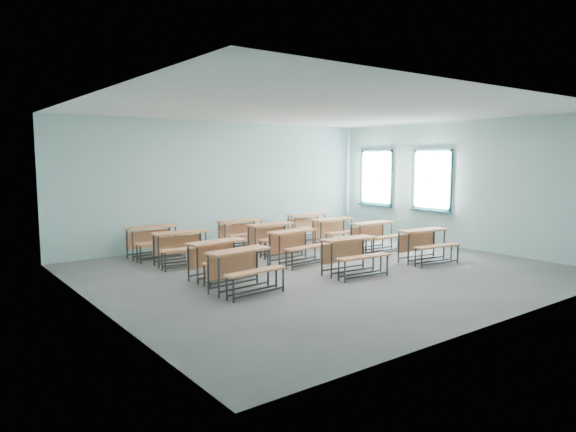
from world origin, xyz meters
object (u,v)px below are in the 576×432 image
desk_unit_r2c1 (273,234)px  desk_unit_r3c0 (154,237)px  desk_unit_r0c0 (243,264)px  desk_unit_r1c1 (296,242)px  desk_unit_r2c2 (335,228)px  desk_unit_r3c1 (243,230)px  desk_unit_r1c0 (220,254)px  desk_unit_r1c2 (375,232)px  desk_unit_r0c2 (425,241)px  desk_unit_r2c0 (182,243)px  desk_unit_r0c1 (352,250)px  desk_unit_r3c2 (309,223)px

desk_unit_r2c1 → desk_unit_r3c0: bearing=154.5°
desk_unit_r0c0 → desk_unit_r1c1: (2.16, 1.30, 0.00)m
desk_unit_r2c2 → desk_unit_r3c1: same height
desk_unit_r1c0 → desk_unit_r3c1: bearing=45.0°
desk_unit_r1c2 → desk_unit_r0c0: bearing=-162.1°
desk_unit_r0c2 → desk_unit_r1c0: 4.55m
desk_unit_r2c0 → desk_unit_r3c0: (-0.16, 1.14, 0.00)m
desk_unit_r0c0 → desk_unit_r0c1: size_ratio=1.02×
desk_unit_r1c1 → desk_unit_r0c1: bearing=-86.5°
desk_unit_r1c0 → desk_unit_r1c2: 4.40m
desk_unit_r1c2 → desk_unit_r2c2: same height
desk_unit_r1c1 → desk_unit_r2c1: same height
desk_unit_r0c1 → desk_unit_r3c0: (-2.42, 3.93, 0.00)m
desk_unit_r2c1 → desk_unit_r1c0: bearing=-145.6°
desk_unit_r0c1 → desk_unit_r1c1: 1.49m
desk_unit_r1c2 → desk_unit_r2c0: bearing=165.3°
desk_unit_r3c0 → desk_unit_r0c0: bearing=-92.7°
desk_unit_r2c2 → desk_unit_r3c0: same height
desk_unit_r1c0 → desk_unit_r3c0: size_ratio=1.02×
desk_unit_r1c0 → desk_unit_r3c0: 2.72m
desk_unit_r1c1 → desk_unit_r3c2: same height
desk_unit_r3c0 → desk_unit_r3c1: (2.25, -0.19, 0.00)m
desk_unit_r0c0 → desk_unit_r3c1: (2.21, 3.56, 0.00)m
desk_unit_r1c1 → desk_unit_r3c0: bearing=126.8°
desk_unit_r0c0 → desk_unit_r2c1: (2.41, 2.52, 0.00)m
desk_unit_r0c2 → desk_unit_r3c0: same height
desk_unit_r0c1 → desk_unit_r2c0: 3.60m
desk_unit_r0c2 → desk_unit_r2c1: (-2.09, 2.79, 0.00)m
desk_unit_r1c0 → desk_unit_r3c0: (-0.18, 2.72, 0.00)m
desk_unit_r3c1 → desk_unit_r2c1: bearing=-78.5°
desk_unit_r0c1 → desk_unit_r1c0: size_ratio=0.98×
desk_unit_r0c2 → desk_unit_r2c2: (-0.20, 2.69, 0.00)m
desk_unit_r1c1 → desk_unit_r1c0: bearing=-177.7°
desk_unit_r2c0 → desk_unit_r2c2: (4.18, -0.20, 0.00)m
desk_unit_r2c1 → desk_unit_r0c2: bearing=-52.0°
desk_unit_r2c1 → desk_unit_r3c0: (-2.45, 1.24, 0.00)m
desk_unit_r0c0 → desk_unit_r1c1: size_ratio=1.01×
desk_unit_r2c0 → desk_unit_r1c1: bearing=-28.3°
desk_unit_r1c0 → desk_unit_r3c2: same height
desk_unit_r0c0 → desk_unit_r1c2: 4.70m
desk_unit_r1c2 → desk_unit_r3c2: bearing=95.6°
desk_unit_r2c1 → desk_unit_r3c2: same height
desk_unit_r2c0 → desk_unit_r3c1: size_ratio=1.04×
desk_unit_r0c2 → desk_unit_r2c2: 2.69m
desk_unit_r3c2 → desk_unit_r1c1: bearing=-133.6°
desk_unit_r0c2 → desk_unit_r1c0: size_ratio=1.01×
desk_unit_r1c1 → desk_unit_r3c2: 3.22m
desk_unit_r2c0 → desk_unit_r2c2: size_ratio=1.04×
desk_unit_r2c1 → desk_unit_r2c2: same height
desk_unit_r0c1 → desk_unit_r2c1: same height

